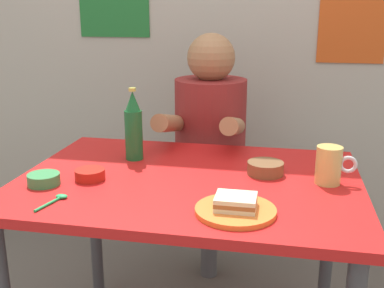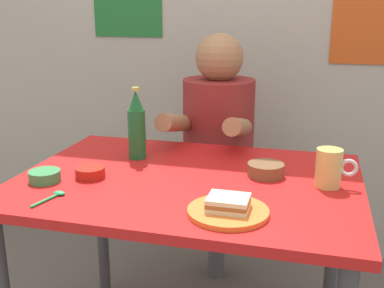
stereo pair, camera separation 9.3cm
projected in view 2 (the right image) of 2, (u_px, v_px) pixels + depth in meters
wall_back at (244, 2)px, 2.35m from camera, size 4.40×0.09×2.60m
dining_table at (188, 204)px, 1.56m from camera, size 1.10×0.80×0.74m
stool at (217, 210)px, 2.23m from camera, size 0.34×0.34×0.45m
person_seated at (218, 125)px, 2.11m from camera, size 0.33×0.56×0.72m
plate_orange at (228, 212)px, 1.26m from camera, size 0.22×0.22×0.01m
sandwich at (228, 203)px, 1.25m from camera, size 0.11×0.09×0.04m
beer_mug at (330, 168)px, 1.44m from camera, size 0.13×0.08×0.12m
beer_bottle at (137, 127)px, 1.70m from camera, size 0.06×0.06×0.26m
sambal_bowl_red at (90, 172)px, 1.53m from camera, size 0.10×0.10×0.03m
condiment_bowl_brown at (266, 169)px, 1.54m from camera, size 0.12×0.12×0.04m
dip_bowl_green at (45, 176)px, 1.49m from camera, size 0.10×0.10×0.03m
spoon at (54, 196)px, 1.37m from camera, size 0.05×0.12×0.01m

